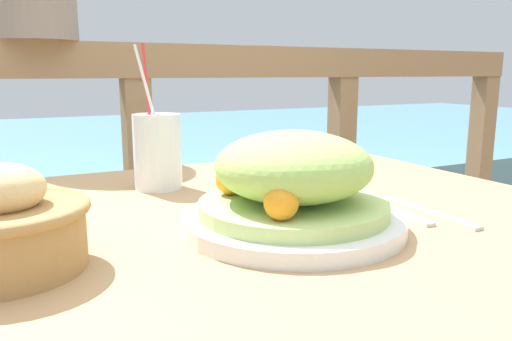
{
  "coord_description": "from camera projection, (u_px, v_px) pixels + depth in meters",
  "views": [
    {
      "loc": [
        -0.32,
        -0.58,
        0.95
      ],
      "look_at": [
        -0.0,
        0.05,
        0.81
      ],
      "focal_mm": 35.0,
      "sensor_mm": 36.0,
      "label": 1
    }
  ],
  "objects": [
    {
      "name": "patio_table",
      "position": [
        273.0,
        290.0,
        0.71
      ],
      "size": [
        0.96,
        0.9,
        0.75
      ],
      "color": "tan",
      "rests_on": "ground_plane"
    },
    {
      "name": "drink_glass",
      "position": [
        157.0,
        151.0,
        0.86
      ],
      "size": [
        0.08,
        0.08,
        0.25
      ],
      "color": "silver",
      "rests_on": "patio_table"
    },
    {
      "name": "railing_fence",
      "position": [
        139.0,
        163.0,
        1.37
      ],
      "size": [
        2.8,
        0.08,
        1.03
      ],
      "color": "#937551",
      "rests_on": "ground_plane"
    },
    {
      "name": "knife",
      "position": [
        427.0,
        212.0,
        0.72
      ],
      "size": [
        0.02,
        0.18,
        0.0
      ],
      "color": "silver",
      "rests_on": "patio_table"
    },
    {
      "name": "sea_backdrop",
      "position": [
        57.0,
        172.0,
        3.64
      ],
      "size": [
        12.0,
        4.0,
        0.47
      ],
      "color": "#568EA8",
      "rests_on": "ground_plane"
    },
    {
      "name": "fork",
      "position": [
        388.0,
        208.0,
        0.73
      ],
      "size": [
        0.03,
        0.18,
        0.0
      ],
      "color": "silver",
      "rests_on": "patio_table"
    },
    {
      "name": "bread_basket",
      "position": [
        4.0,
        227.0,
        0.5
      ],
      "size": [
        0.17,
        0.17,
        0.11
      ],
      "color": "#AD7F47",
      "rests_on": "patio_table"
    },
    {
      "name": "salad_plate",
      "position": [
        290.0,
        188.0,
        0.63
      ],
      "size": [
        0.29,
        0.29,
        0.13
      ],
      "color": "silver",
      "rests_on": "patio_table"
    }
  ]
}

